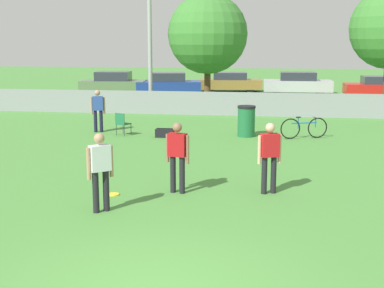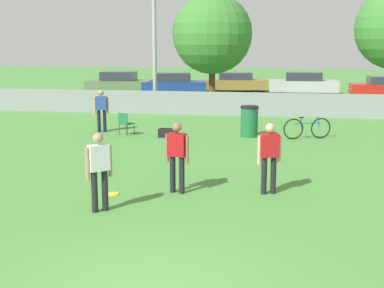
% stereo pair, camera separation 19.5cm
% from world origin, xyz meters
% --- Properties ---
extents(fence_backline, '(25.05, 0.07, 1.21)m').
position_xyz_m(fence_backline, '(0.00, 18.00, 0.55)').
color(fence_backline, gray).
rests_on(fence_backline, ground_plane).
extents(tree_near_pole, '(3.98, 3.98, 5.75)m').
position_xyz_m(tree_near_pole, '(-1.65, 20.32, 3.75)').
color(tree_near_pole, brown).
rests_on(tree_near_pole, ground_plane).
extents(player_receiver_white, '(0.46, 0.43, 1.64)m').
position_xyz_m(player_receiver_white, '(-1.86, 3.47, 0.95)').
color(player_receiver_white, black).
rests_on(player_receiver_white, ground_plane).
extents(player_thrower_red, '(0.53, 0.36, 1.64)m').
position_xyz_m(player_thrower_red, '(1.54, 5.31, 0.95)').
color(player_thrower_red, black).
rests_on(player_thrower_red, ground_plane).
extents(player_defender_red, '(0.56, 0.31, 1.64)m').
position_xyz_m(player_defender_red, '(-0.54, 5.06, 0.95)').
color(player_defender_red, black).
rests_on(player_defender_red, ground_plane).
extents(spectator_in_blue, '(0.53, 0.33, 1.62)m').
position_xyz_m(spectator_in_blue, '(-4.95, 12.76, 0.93)').
color(spectator_in_blue, '#191933').
rests_on(spectator_in_blue, ground_plane).
extents(frisbee_disc, '(0.27, 0.27, 0.03)m').
position_xyz_m(frisbee_disc, '(-1.96, 4.67, 0.01)').
color(frisbee_disc, yellow).
rests_on(frisbee_disc, ground_plane).
extents(folding_chair_sideline, '(0.57, 0.57, 0.84)m').
position_xyz_m(folding_chair_sideline, '(-3.85, 12.20, 0.49)').
color(folding_chair_sideline, '#333338').
rests_on(folding_chair_sideline, ground_plane).
extents(bicycle_sideline, '(1.69, 0.68, 0.79)m').
position_xyz_m(bicycle_sideline, '(2.75, 12.52, 0.38)').
color(bicycle_sideline, black).
rests_on(bicycle_sideline, ground_plane).
extents(trash_bin, '(0.66, 0.66, 1.12)m').
position_xyz_m(trash_bin, '(0.69, 12.65, 0.57)').
color(trash_bin, '#1E6638').
rests_on(trash_bin, ground_plane).
extents(gear_bag_sideline, '(0.67, 0.37, 0.33)m').
position_xyz_m(gear_bag_sideline, '(-2.22, 12.07, 0.15)').
color(gear_bag_sideline, black).
rests_on(gear_bag_sideline, ground_plane).
extents(parked_car_olive, '(4.21, 2.18, 1.50)m').
position_xyz_m(parked_car_olive, '(-8.33, 26.18, 0.72)').
color(parked_car_olive, black).
rests_on(parked_car_olive, ground_plane).
extents(parked_car_blue, '(4.27, 2.51, 1.44)m').
position_xyz_m(parked_car_blue, '(-4.86, 26.60, 0.68)').
color(parked_car_blue, black).
rests_on(parked_car_blue, ground_plane).
extents(parked_car_tan, '(4.41, 2.10, 1.31)m').
position_xyz_m(parked_car_tan, '(-1.20, 29.66, 0.64)').
color(parked_car_tan, black).
rests_on(parked_car_tan, ground_plane).
extents(parked_car_silver, '(4.38, 1.85, 1.43)m').
position_xyz_m(parked_car_silver, '(3.27, 28.58, 0.69)').
color(parked_car_silver, black).
rests_on(parked_car_silver, ground_plane).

